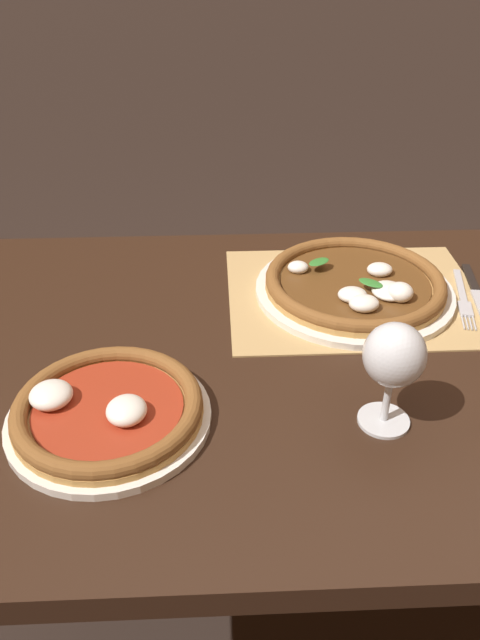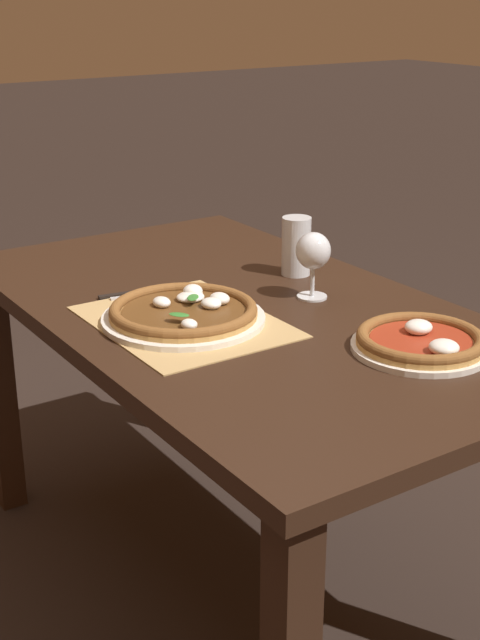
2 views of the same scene
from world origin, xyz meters
TOP-DOWN VIEW (x-y plane):
  - ground_plane at (0.00, 0.00)m, footprint 24.00×24.00m
  - dining_table at (0.00, 0.00)m, footprint 1.47×0.83m
  - paper_placemat at (0.02, -0.16)m, footprint 0.45×0.35m
  - pizza_near at (0.02, -0.16)m, footprint 0.35×0.35m
  - pizza_far at (0.41, 0.15)m, footprint 0.27×0.27m
  - wine_glass at (0.04, 0.17)m, footprint 0.08×0.08m
  - pint_glass at (-0.12, 0.25)m, footprint 0.07×0.07m
  - fork at (-0.17, -0.13)m, footprint 0.06×0.20m
  - knife at (-0.20, -0.14)m, footprint 0.05×0.22m

SIDE VIEW (x-z plane):
  - ground_plane at x=0.00m, z-range 0.00..0.00m
  - dining_table at x=0.00m, z-range 0.27..1.01m
  - paper_placemat at x=0.02m, z-range 0.74..0.74m
  - fork at x=-0.17m, z-range 0.74..0.75m
  - knife at x=-0.20m, z-range 0.74..0.75m
  - pizza_far at x=0.41m, z-range 0.73..0.79m
  - pizza_near at x=0.02m, z-range 0.74..0.79m
  - pint_glass at x=-0.12m, z-range 0.74..0.88m
  - wine_glass at x=0.04m, z-range 0.77..0.92m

